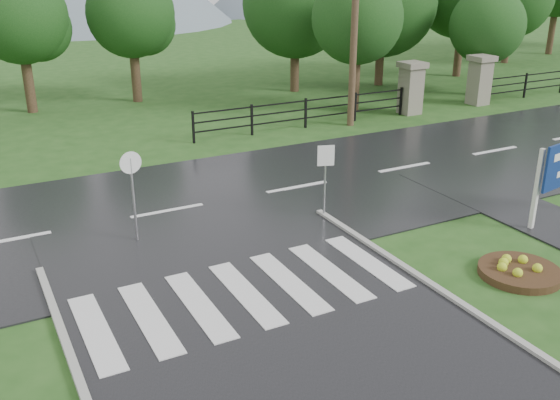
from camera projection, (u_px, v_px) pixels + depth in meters
main_road at (167, 212)px, 16.77m from camera, size 90.00×8.00×0.04m
crosswalk at (246, 293)px, 12.63m from camera, size 6.50×2.80×0.02m
pillar_west at (411, 87)px, 26.93m from camera, size 1.00×1.00×2.24m
pillar_east at (480, 79)px, 28.67m from camera, size 1.00×1.00×2.24m
fence_west at (306, 110)px, 24.82m from camera, size 9.58×0.08×1.20m
hills at (50, 169)px, 69.25m from camera, size 102.00×48.00×48.00m
treeline at (92, 106)px, 28.74m from camera, size 83.20×5.20×10.00m
flower_bed at (520, 270)px, 13.39m from camera, size 1.74×1.74×0.35m
reg_sign_small at (325, 167)px, 15.93m from camera, size 0.42×0.16×1.98m
reg_sign_round at (133, 186)px, 14.53m from camera, size 0.53×0.09×2.27m
utility_pole_east at (355, 19)px, 23.94m from camera, size 1.45×0.43×8.24m
entrance_tree_left at (357, 19)px, 26.32m from camera, size 3.89×3.89×5.96m
entrance_tree_right at (487, 26)px, 29.83m from camera, size 3.59×3.59×5.13m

